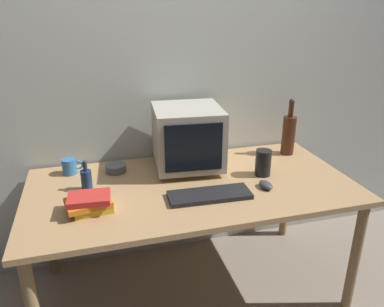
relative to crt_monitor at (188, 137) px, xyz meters
The scene contains 12 objects.
ground_plane 0.93m from the crt_monitor, 98.87° to the right, with size 6.00×6.00×0.00m, color gray.
back_wall 0.45m from the crt_monitor, 96.73° to the left, with size 4.00×0.08×2.50m, color beige.
desk 0.34m from the crt_monitor, 98.87° to the right, with size 1.76×0.88×0.71m.
crt_monitor is the anchor object (origin of this frame).
keyboard 0.42m from the crt_monitor, 88.04° to the right, with size 0.42×0.15×0.02m, color black.
computer_mouse 0.52m from the crt_monitor, 47.67° to the right, with size 0.06×0.10×0.04m, color #3F3F47.
bottle_tall 0.69m from the crt_monitor, ahead, with size 0.08×0.08×0.36m.
bottle_short 0.61m from the crt_monitor, 167.51° to the right, with size 0.06×0.06×0.17m.
book_stack 0.69m from the crt_monitor, 147.88° to the right, with size 0.23×0.19×0.09m.
mug 0.70m from the crt_monitor, behind, with size 0.12×0.08×0.09m.
cd_spindle 0.46m from the crt_monitor, behind, with size 0.12×0.12×0.04m, color #595B66.
metal_canister 0.46m from the crt_monitor, 28.18° to the right, with size 0.09×0.09×0.15m, color black.
Camera 1 is at (-0.49, -1.77, 1.63)m, focal length 35.16 mm.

